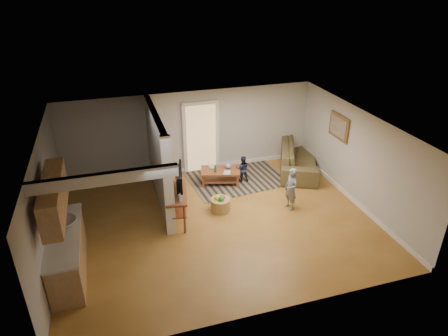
{
  "coord_description": "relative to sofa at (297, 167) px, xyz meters",
  "views": [
    {
      "loc": [
        -2.26,
        -7.87,
        5.64
      ],
      "look_at": [
        0.35,
        0.75,
        1.1
      ],
      "focal_mm": 32.0,
      "sensor_mm": 36.0,
      "label": 1
    }
  ],
  "objects": [
    {
      "name": "toy_basket",
      "position": [
        -3.02,
        -1.66,
        0.19
      ],
      "size": [
        0.51,
        0.51,
        0.45
      ],
      "color": "olive",
      "rests_on": "ground"
    },
    {
      "name": "tv_console",
      "position": [
        -4.15,
        -1.79,
        0.75
      ],
      "size": [
        0.71,
        1.37,
        1.12
      ],
      "rotation": [
        0.0,
        0.0,
        -0.18
      ],
      "color": "brown",
      "rests_on": "ground"
    },
    {
      "name": "area_rug",
      "position": [
        -2.07,
        -0.11,
        0.01
      ],
      "size": [
        2.96,
        2.3,
        0.01
      ],
      "primitive_type": "cube",
      "rotation": [
        0.0,
        0.0,
        0.11
      ],
      "color": "black",
      "rests_on": "ground"
    },
    {
      "name": "room_shell",
      "position": [
        -4.28,
        -1.77,
        1.46
      ],
      "size": [
        7.54,
        6.02,
        2.52
      ],
      "color": "#A9A8A2",
      "rests_on": "ground"
    },
    {
      "name": "toddler",
      "position": [
        -1.96,
        -0.33,
        0.0
      ],
      "size": [
        0.44,
        0.38,
        0.8
      ],
      "primitive_type": "imported",
      "rotation": [
        0.0,
        0.0,
        2.94
      ],
      "color": "#1E1E3E",
      "rests_on": "ground"
    },
    {
      "name": "child",
      "position": [
        -1.27,
        -2.09,
        0.0
      ],
      "size": [
        0.34,
        0.46,
        1.14
      ],
      "primitive_type": "imported",
      "rotation": [
        0.0,
        0.0,
        -1.39
      ],
      "color": "slate",
      "rests_on": "ground"
    },
    {
      "name": "sofa",
      "position": [
        0.0,
        0.0,
        0.0
      ],
      "size": [
        2.11,
        2.94,
        0.8
      ],
      "primitive_type": "imported",
      "rotation": [
        0.0,
        0.0,
        1.15
      ],
      "color": "#4D4826",
      "rests_on": "ground"
    },
    {
      "name": "speaker_right",
      "position": [
        -4.22,
        -0.15,
        0.54
      ],
      "size": [
        0.11,
        0.11,
        1.09
      ],
      "primitive_type": "cube",
      "rotation": [
        0.0,
        0.0,
        -0.02
      ],
      "color": "black",
      "rests_on": "ground"
    },
    {
      "name": "coffee_table",
      "position": [
        -2.6,
        -0.26,
        0.34
      ],
      "size": [
        1.23,
        0.91,
        0.65
      ],
      "rotation": [
        0.0,
        0.0,
        -0.26
      ],
      "color": "brown",
      "rests_on": "ground"
    },
    {
      "name": "speaker_left",
      "position": [
        -3.99,
        -1.0,
        0.49
      ],
      "size": [
        0.11,
        0.11,
        0.99
      ],
      "primitive_type": "cube",
      "rotation": [
        0.0,
        0.0,
        -0.13
      ],
      "color": "black",
      "rests_on": "ground"
    },
    {
      "name": "ground",
      "position": [
        -3.22,
        -2.2,
        0.0
      ],
      "size": [
        7.5,
        7.5,
        0.0
      ],
      "primitive_type": "plane",
      "color": "brown",
      "rests_on": "ground"
    }
  ]
}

